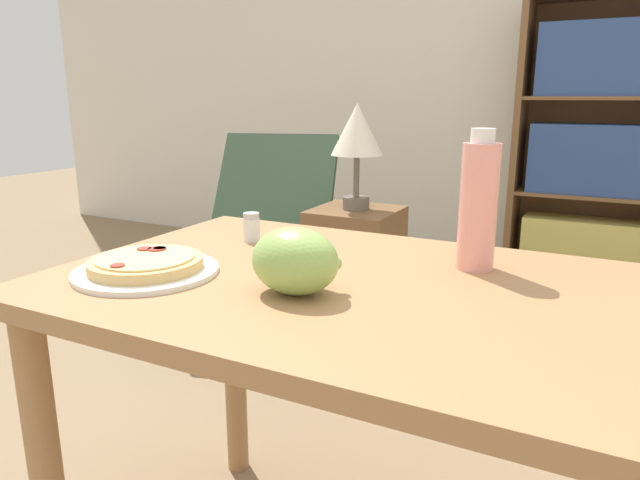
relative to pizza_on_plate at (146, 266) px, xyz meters
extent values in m
cube|color=silver|center=(0.41, 2.86, 0.55)|extent=(8.00, 0.05, 2.60)
cube|color=#A37549|center=(0.44, 0.14, -0.03)|extent=(1.25, 0.72, 0.03)
cylinder|color=#A37549|center=(-0.13, 0.44, -0.40)|extent=(0.06, 0.06, 0.70)
cylinder|color=white|center=(0.00, 0.00, -0.01)|extent=(0.27, 0.27, 0.01)
cylinder|color=#DBB26B|center=(0.00, 0.00, 0.01)|extent=(0.21, 0.21, 0.02)
cylinder|color=#EACC7A|center=(0.00, 0.00, 0.02)|extent=(0.18, 0.18, 0.00)
cylinder|color=#A83328|center=(-0.01, 0.05, 0.02)|extent=(0.03, 0.03, 0.00)
cylinder|color=#A83328|center=(-0.04, 0.04, 0.02)|extent=(0.03, 0.03, 0.00)
cylinder|color=#A83328|center=(-0.01, 0.05, 0.02)|extent=(0.03, 0.03, 0.00)
cylinder|color=#A83328|center=(0.00, -0.07, 0.02)|extent=(0.02, 0.02, 0.00)
ellipsoid|color=#93BC5B|center=(0.30, 0.03, 0.04)|extent=(0.15, 0.12, 0.11)
sphere|color=#93BC5B|center=(0.24, 0.03, 0.06)|extent=(0.03, 0.03, 0.03)
sphere|color=#93BC5B|center=(0.33, 0.04, 0.04)|extent=(0.03, 0.03, 0.03)
sphere|color=#93BC5B|center=(0.33, 0.03, 0.05)|extent=(0.02, 0.02, 0.02)
sphere|color=#93BC5B|center=(0.32, 0.03, 0.06)|extent=(0.03, 0.03, 0.03)
sphere|color=#93BC5B|center=(0.35, 0.07, 0.03)|extent=(0.02, 0.02, 0.02)
sphere|color=#93BC5B|center=(0.28, 0.00, 0.05)|extent=(0.02, 0.02, 0.02)
cylinder|color=pink|center=(0.54, 0.32, 0.10)|extent=(0.07, 0.07, 0.24)
cylinder|color=white|center=(0.54, 0.32, 0.24)|extent=(0.04, 0.04, 0.03)
cylinder|color=white|center=(0.04, 0.30, 0.01)|extent=(0.04, 0.04, 0.05)
cylinder|color=#B7B7BC|center=(0.04, 0.30, 0.04)|extent=(0.04, 0.04, 0.01)
cube|color=black|center=(-0.63, 1.36, -0.70)|extent=(0.66, 0.68, 0.10)
cube|color=#334733|center=(-0.63, 1.28, -0.39)|extent=(0.69, 0.64, 0.14)
cube|color=#334733|center=(-0.69, 1.58, -0.15)|extent=(0.66, 0.55, 0.55)
cube|color=brown|center=(0.26, 2.68, 0.04)|extent=(0.04, 0.32, 1.59)
cube|color=brown|center=(0.65, 2.83, 0.04)|extent=(0.80, 0.01, 1.59)
cube|color=brown|center=(0.65, 2.68, -0.73)|extent=(0.73, 0.30, 0.02)
cube|color=#CCBC5B|center=(0.65, 2.65, -0.54)|extent=(0.63, 0.22, 0.37)
cube|color=brown|center=(0.65, 2.68, -0.22)|extent=(0.73, 0.30, 0.02)
cube|color=navy|center=(0.65, 2.65, -0.02)|extent=(0.63, 0.22, 0.37)
cube|color=brown|center=(0.65, 2.68, 0.30)|extent=(0.73, 0.30, 0.02)
cube|color=navy|center=(0.65, 2.65, 0.49)|extent=(0.63, 0.22, 0.37)
cube|color=brown|center=(-0.17, 1.36, -0.45)|extent=(0.34, 0.34, 0.61)
cylinder|color=#665B51|center=(-0.17, 1.36, -0.12)|extent=(0.11, 0.11, 0.05)
cylinder|color=#665B51|center=(-0.17, 1.36, -0.01)|extent=(0.02, 0.02, 0.17)
cone|color=beige|center=(-0.17, 1.36, 0.18)|extent=(0.21, 0.21, 0.20)
camera|label=1|loc=(0.75, -0.76, 0.31)|focal=32.00mm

